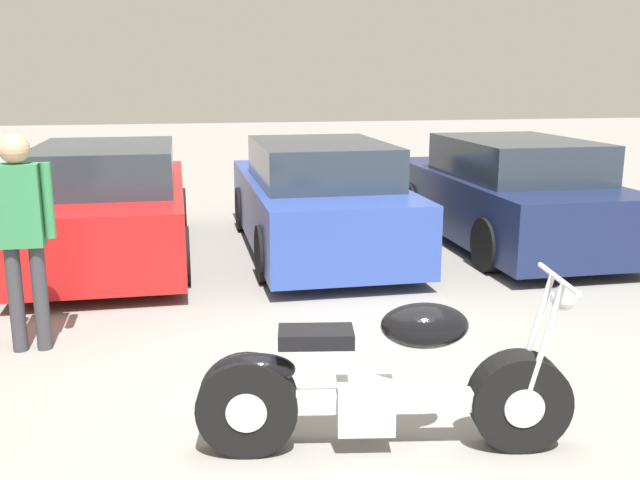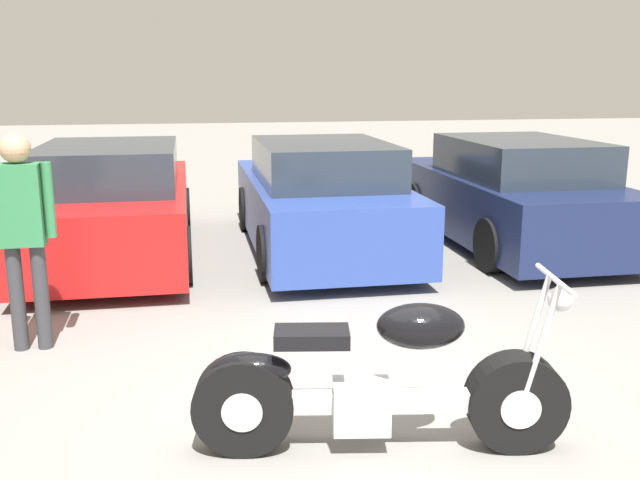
% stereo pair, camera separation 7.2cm
% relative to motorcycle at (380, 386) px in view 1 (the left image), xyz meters
% --- Properties ---
extents(ground_plane, '(60.00, 60.00, 0.00)m').
position_rel_motorcycle_xyz_m(ground_plane, '(0.03, 0.37, -0.41)').
color(ground_plane, gray).
extents(motorcycle, '(2.25, 0.80, 1.09)m').
position_rel_motorcycle_xyz_m(motorcycle, '(0.00, 0.00, 0.00)').
color(motorcycle, black).
rests_on(motorcycle, ground_plane).
extents(parked_car_red, '(1.85, 4.38, 1.42)m').
position_rel_motorcycle_xyz_m(parked_car_red, '(-1.97, 5.12, 0.25)').
color(parked_car_red, red).
rests_on(parked_car_red, ground_plane).
extents(parked_car_blue, '(1.85, 4.38, 1.42)m').
position_rel_motorcycle_xyz_m(parked_car_blue, '(0.60, 5.02, 0.25)').
color(parked_car_blue, '#2D479E').
rests_on(parked_car_blue, ground_plane).
extents(parked_car_navy, '(1.85, 4.38, 1.42)m').
position_rel_motorcycle_xyz_m(parked_car_navy, '(3.16, 4.94, 0.25)').
color(parked_car_navy, '#19234C').
rests_on(parked_car_navy, ground_plane).
extents(person_standing, '(0.52, 0.24, 1.78)m').
position_rel_motorcycle_xyz_m(person_standing, '(-2.38, 2.11, 0.66)').
color(person_standing, '#38383D').
rests_on(person_standing, ground_plane).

